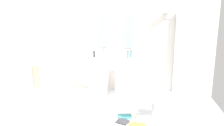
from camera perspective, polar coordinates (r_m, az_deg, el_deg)
ground_plane at (r=3.65m, az=-4.57°, el=-16.61°), size 4.80×3.60×0.04m
rear_partition at (r=4.86m, az=1.43°, el=6.40°), size 4.80×0.10×2.60m
pedestal_sink_left at (r=4.58m, az=-4.28°, el=-3.94°), size 0.42×0.42×1.09m
pedestal_sink_right at (r=4.42m, az=4.31°, el=-4.47°), size 0.42×0.42×1.09m
vanity_mirror_left at (r=4.87m, az=-2.78°, el=9.77°), size 0.22×0.03×0.80m
vanity_mirror_right at (r=4.71m, az=5.43°, el=9.72°), size 0.22×0.03×0.80m
shower_column at (r=4.66m, az=19.64°, el=2.92°), size 0.49×0.24×2.05m
lounge_chair at (r=3.45m, az=12.85°, el=-11.72°), size 1.04×1.04×0.65m
towel_rack at (r=4.22m, az=-23.03°, el=-4.26°), size 0.37×0.22×0.95m
area_rug at (r=3.47m, az=5.02°, el=-17.64°), size 1.24×0.74×0.01m
magazine_charcoal at (r=3.40m, az=3.36°, el=-17.94°), size 0.25×0.23×0.02m
magazine_teal at (r=3.58m, az=4.05°, el=-16.43°), size 0.29×0.25×0.02m
magazine_ochre at (r=3.31m, az=8.08°, el=-18.87°), size 0.32×0.27×0.02m
coffee_mug at (r=3.53m, az=8.27°, el=-16.14°), size 0.09×0.09×0.10m
soap_bottle_grey at (r=4.55m, az=-2.67°, el=3.19°), size 0.04×0.04×0.18m
soap_bottle_blue at (r=4.33m, az=6.02°, el=2.85°), size 0.05×0.05×0.18m
soap_bottle_black at (r=4.38m, az=-5.66°, el=2.84°), size 0.04×0.04×0.17m
soap_bottle_white at (r=4.28m, az=2.51°, el=2.53°), size 0.06×0.06×0.14m
soap_bottle_clear at (r=4.62m, az=-4.25°, el=3.25°), size 0.06×0.06×0.17m
soap_bottle_green at (r=4.20m, az=4.99°, el=2.60°), size 0.06×0.06×0.18m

